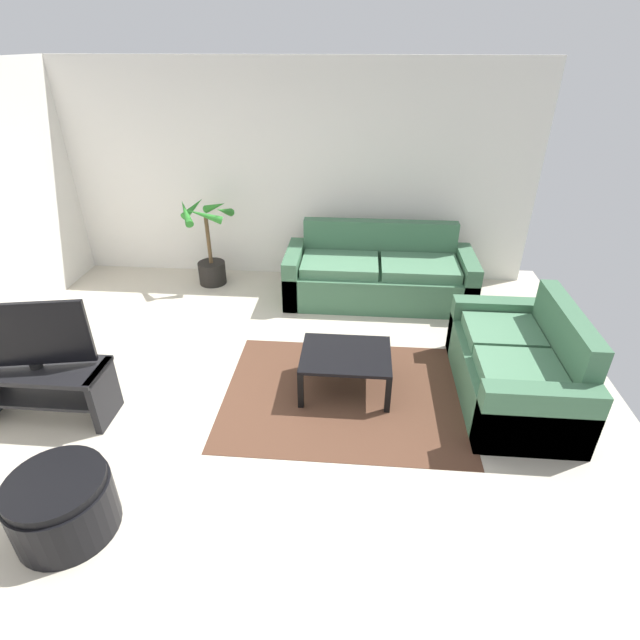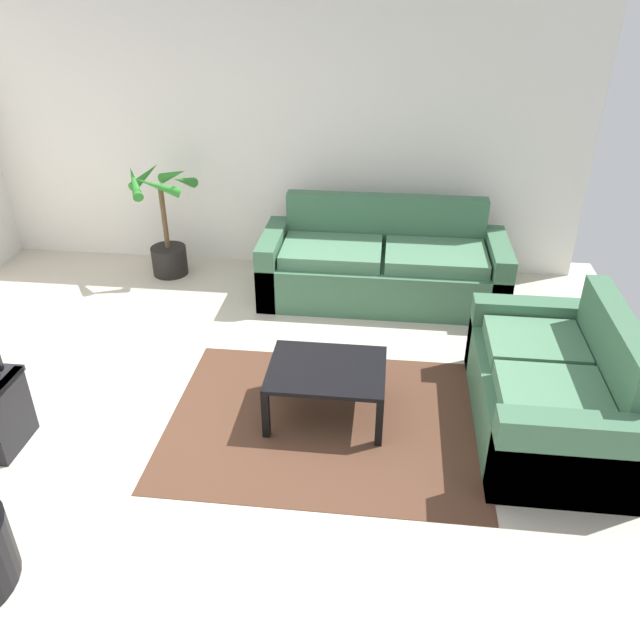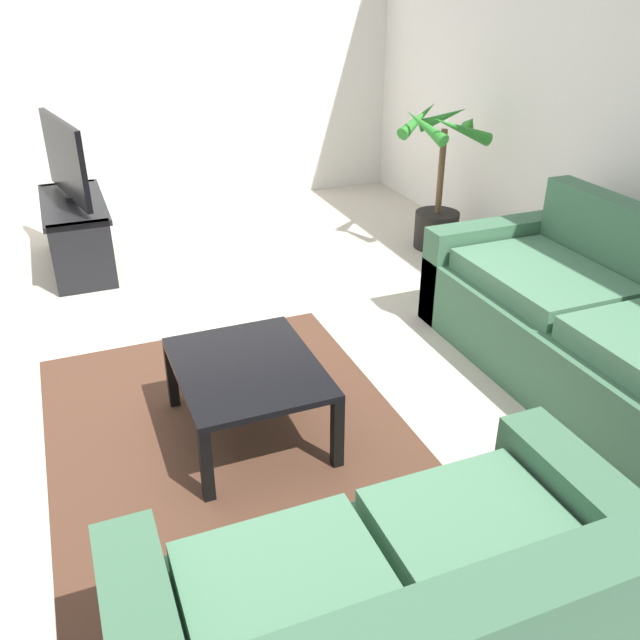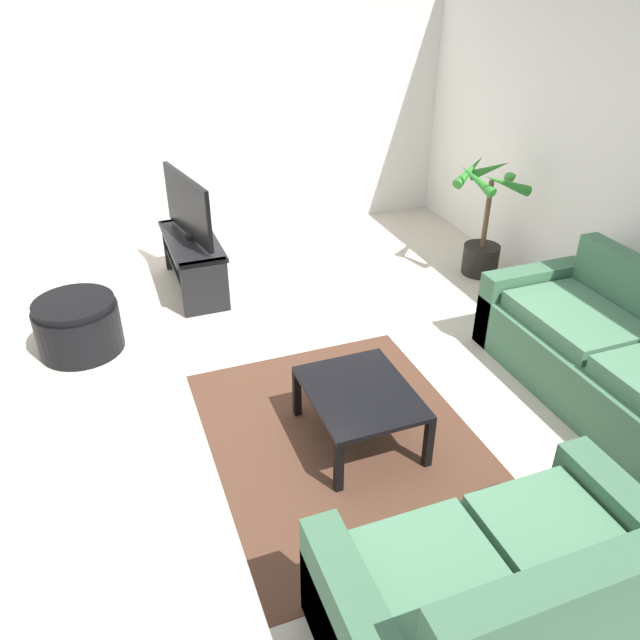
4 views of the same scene
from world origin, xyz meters
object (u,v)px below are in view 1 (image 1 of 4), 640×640
at_px(potted_palm, 210,251).
at_px(ottoman, 62,505).
at_px(tv_stand, 43,384).
at_px(tv, 25,335).
at_px(couch_main, 378,276).
at_px(couch_loveseat, 516,368).
at_px(coffee_table, 346,358).

xyz_separation_m(potted_palm, ottoman, (0.06, -3.79, -0.25)).
xyz_separation_m(tv_stand, tv, (-0.00, 0.00, 0.49)).
bearing_deg(tv, tv_stand, -78.94).
xyz_separation_m(couch_main, potted_palm, (-2.19, 0.26, 0.16)).
distance_m(tv, potted_palm, 2.82).
bearing_deg(ottoman, tv_stand, 124.70).
bearing_deg(couch_loveseat, potted_palm, 148.10).
distance_m(couch_loveseat, tv_stand, 4.11).
distance_m(couch_main, tv_stand, 3.78).
relative_size(couch_loveseat, potted_palm, 1.39).
bearing_deg(potted_palm, couch_main, -6.66).
relative_size(tv_stand, coffee_table, 1.35).
relative_size(tv, ottoman, 1.48).
xyz_separation_m(couch_main, ottoman, (-2.12, -3.54, -0.08)).
height_order(tv, ottoman, tv).
relative_size(couch_main, coffee_table, 2.79).
xyz_separation_m(couch_loveseat, tv, (-4.06, -0.61, 0.53)).
bearing_deg(tv_stand, coffee_table, 13.13).
bearing_deg(ottoman, coffee_table, 42.98).
xyz_separation_m(couch_loveseat, tv_stand, (-4.06, -0.62, 0.03)).
height_order(couch_loveseat, tv, tv).
xyz_separation_m(coffee_table, potted_palm, (-1.85, 2.13, 0.13)).
height_order(coffee_table, potted_palm, potted_palm).
bearing_deg(couch_main, coffee_table, -100.13).
bearing_deg(tv, potted_palm, 75.94).
distance_m(couch_loveseat, potted_palm, 3.98).
bearing_deg(couch_main, tv, -139.38).
bearing_deg(couch_loveseat, ottoman, -152.96).
distance_m(tv, coffee_table, 2.65).
relative_size(couch_main, potted_palm, 1.99).
bearing_deg(ottoman, potted_palm, 90.98).
bearing_deg(potted_palm, tv, -104.06).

